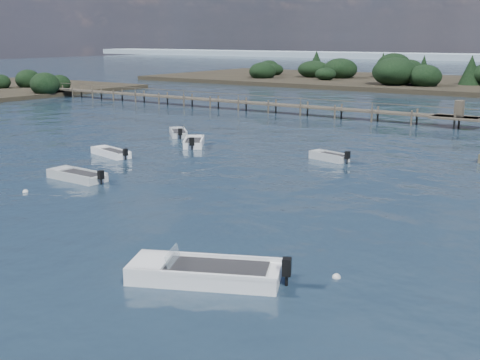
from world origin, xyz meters
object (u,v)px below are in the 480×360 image
Objects in this scene: jetty at (242,102)px; tender_far_grey at (178,134)px; dinghy_mid_white_a at (204,275)px; tender_far_white at (329,158)px; dinghy_mid_grey at (77,177)px; dinghy_extra_b at (194,144)px; dinghy_extra_a at (111,154)px.

tender_far_grey is at bearing -72.36° from jetty.
dinghy_mid_white_a is 52.78m from jetty.
tender_far_grey is (-16.23, 2.30, 0.01)m from tender_far_white.
jetty is at bearing 107.64° from tender_far_grey.
dinghy_mid_white_a is at bearing -74.94° from tender_far_white.
jetty reaches higher than dinghy_mid_white_a.
tender_far_white reaches higher than dinghy_mid_grey.
dinghy_mid_white_a is (6.11, -22.72, 0.02)m from tender_far_white.
tender_far_grey reaches higher than tender_far_white.
dinghy_extra_b is at bearing -64.90° from jetty.
dinghy_extra_a is 1.29× the size of tender_far_grey.
tender_far_white is 17.83m from dinghy_mid_grey.
dinghy_mid_grey is (3.98, -6.69, 0.01)m from dinghy_extra_a.
dinghy_mid_white_a is at bearing -48.23° from tender_far_grey.
tender_far_grey is 20.36m from jetty.
jetty is (-10.62, 22.67, 0.80)m from dinghy_extra_b.
dinghy_extra_a is at bearing -151.29° from tender_far_white.
dinghy_mid_grey is (-16.44, 8.19, -0.03)m from dinghy_mid_white_a.
dinghy_mid_white_a is 0.09× the size of jetty.
tender_far_white is at bearing 4.77° from dinghy_extra_b.
tender_far_grey is 17.83m from dinghy_mid_grey.
jetty is at bearing 108.43° from dinghy_mid_grey.
dinghy_mid_white_a is (20.42, -14.88, 0.04)m from dinghy_extra_a.
dinghy_mid_grey is 0.07× the size of jetty.
dinghy_extra_a is 7.31m from dinghy_extra_b.
tender_far_white is 31.19m from jetty.
tender_far_white reaches higher than dinghy_extra_a.
jetty is (-6.17, 19.39, 0.82)m from tender_far_grey.
jetty is (-8.09, 29.53, 0.84)m from dinghy_extra_a.
dinghy_mid_white_a reaches higher than dinghy_extra_b.
dinghy_extra_b is (2.53, 6.86, 0.04)m from dinghy_extra_a.
dinghy_mid_white_a is 1.34× the size of dinghy_mid_grey.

